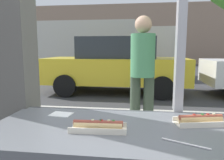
# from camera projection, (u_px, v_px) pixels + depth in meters

# --- Properties ---
(ground_plane) EXTENTS (60.00, 60.00, 0.00)m
(ground_plane) POSITION_uv_depth(u_px,v_px,m) (145.00, 81.00, 9.24)
(ground_plane) COLOR #38383A
(sidewalk_strip) EXTENTS (16.00, 2.80, 0.15)m
(sidewalk_strip) POSITION_uv_depth(u_px,v_px,m) (156.00, 143.00, 2.95)
(sidewalk_strip) COLOR #B2ADA3
(sidewalk_strip) RESTS_ON ground
(building_facade_far) EXTENTS (28.00, 1.20, 5.36)m
(building_facade_far) POSITION_uv_depth(u_px,v_px,m) (143.00, 35.00, 19.78)
(building_facade_far) COLOR gray
(building_facade_far) RESTS_ON ground
(hotdog_tray_near) EXTENTS (0.27, 0.15, 0.05)m
(hotdog_tray_near) POSITION_uv_depth(u_px,v_px,m) (200.00, 120.00, 1.07)
(hotdog_tray_near) COLOR beige
(hotdog_tray_near) RESTS_ON window_counter
(hotdog_tray_far) EXTENTS (0.27, 0.10, 0.05)m
(hotdog_tray_far) POSITION_uv_depth(u_px,v_px,m) (98.00, 126.00, 0.98)
(hotdog_tray_far) COLOR beige
(hotdog_tray_far) RESTS_ON window_counter
(loose_straw) EXTENTS (0.18, 0.09, 0.01)m
(loose_straw) POSITION_uv_depth(u_px,v_px,m) (185.00, 144.00, 0.85)
(loose_straw) COLOR white
(loose_straw) RESTS_ON window_counter
(napkin_wrapper) EXTENTS (0.13, 0.10, 0.00)m
(napkin_wrapper) POSITION_uv_depth(u_px,v_px,m) (61.00, 114.00, 1.23)
(napkin_wrapper) COLOR white
(napkin_wrapper) RESTS_ON window_counter
(parked_car_yellow) EXTENTS (4.35, 2.01, 1.70)m
(parked_car_yellow) POSITION_uv_depth(u_px,v_px,m) (116.00, 65.00, 6.70)
(parked_car_yellow) COLOR gold
(parked_car_yellow) RESTS_ON ground
(box_truck) EXTENTS (6.57, 2.44, 2.66)m
(box_truck) POSITION_uv_depth(u_px,v_px,m) (103.00, 46.00, 10.84)
(box_truck) COLOR beige
(box_truck) RESTS_ON ground
(pedestrian) EXTENTS (0.32, 0.32, 1.63)m
(pedestrian) POSITION_uv_depth(u_px,v_px,m) (142.00, 70.00, 2.84)
(pedestrian) COLOR #364434
(pedestrian) RESTS_ON sidewalk_strip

